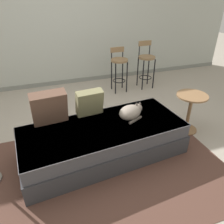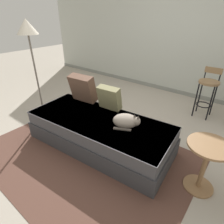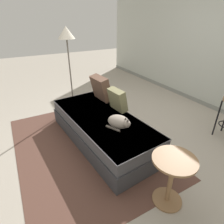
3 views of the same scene
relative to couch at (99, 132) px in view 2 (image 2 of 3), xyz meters
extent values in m
plane|color=#A89E8E|center=(0.00, 0.40, -0.22)|extent=(16.00, 16.00, 0.00)
cube|color=#B7BCB2|center=(0.00, 2.65, 1.08)|extent=(8.00, 0.10, 2.60)
cube|color=gray|center=(0.00, 2.60, -0.17)|extent=(8.00, 0.02, 0.09)
cube|color=brown|center=(0.00, -0.30, -0.22)|extent=(2.74, 1.97, 0.01)
cube|color=#353539|center=(0.00, 0.00, -0.09)|extent=(2.11, 1.04, 0.25)
cube|color=#47474C|center=(0.00, 0.00, 0.12)|extent=(2.06, 1.00, 0.18)
cube|color=#525257|center=(0.00, 0.00, 0.20)|extent=(2.08, 1.01, 0.02)
cube|color=brown|center=(-0.59, 0.28, 0.43)|extent=(0.44, 0.28, 0.44)
cube|color=#847F56|center=(-0.08, 0.33, 0.39)|extent=(0.36, 0.22, 0.36)
ellipsoid|color=gray|center=(0.39, 0.07, 0.30)|extent=(0.39, 0.36, 0.17)
sphere|color=gray|center=(0.52, 0.12, 0.32)|extent=(0.11, 0.11, 0.11)
cone|color=#544C44|center=(0.49, 0.12, 0.39)|extent=(0.03, 0.03, 0.04)
cone|color=#544C44|center=(0.54, 0.12, 0.39)|extent=(0.03, 0.03, 0.04)
cylinder|color=#544C44|center=(0.42, -0.03, 0.24)|extent=(0.21, 0.13, 0.04)
cylinder|color=black|center=(0.79, 1.71, 0.10)|extent=(0.02, 0.02, 0.64)
cylinder|color=black|center=(1.03, 1.71, 0.10)|extent=(0.02, 0.02, 0.64)
cylinder|color=black|center=(0.79, 1.95, 0.10)|extent=(0.02, 0.02, 0.64)
cylinder|color=black|center=(1.03, 1.95, 0.10)|extent=(0.02, 0.02, 0.64)
torus|color=black|center=(0.91, 1.83, 0.00)|extent=(0.26, 0.26, 0.02)
cylinder|color=olive|center=(0.91, 1.83, 0.44)|extent=(0.34, 0.34, 0.04)
cylinder|color=black|center=(0.79, 1.96, 0.51)|extent=(0.02, 0.02, 0.20)
cylinder|color=black|center=(1.03, 1.96, 0.51)|extent=(0.02, 0.02, 0.20)
cube|color=olive|center=(0.91, 1.96, 0.61)|extent=(0.28, 0.03, 0.10)
cylinder|color=olive|center=(1.36, 0.12, 0.06)|extent=(0.05, 0.05, 0.57)
cylinder|color=olive|center=(1.36, 0.12, -0.21)|extent=(0.32, 0.32, 0.02)
cylinder|color=olive|center=(1.36, 0.12, 0.36)|extent=(0.44, 0.44, 0.02)
cylinder|color=slate|center=(-1.37, -0.02, -0.21)|extent=(0.28, 0.28, 0.02)
cylinder|color=slate|center=(-1.37, -0.02, 0.49)|extent=(0.03, 0.03, 1.42)
cone|color=beige|center=(-1.37, -0.02, 1.31)|extent=(0.32, 0.32, 0.22)
camera|label=1|loc=(-0.63, -2.14, 1.69)|focal=35.00mm
camera|label=2|loc=(1.51, -1.61, 1.52)|focal=30.00mm
camera|label=3|loc=(2.28, -1.08, 1.60)|focal=30.00mm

